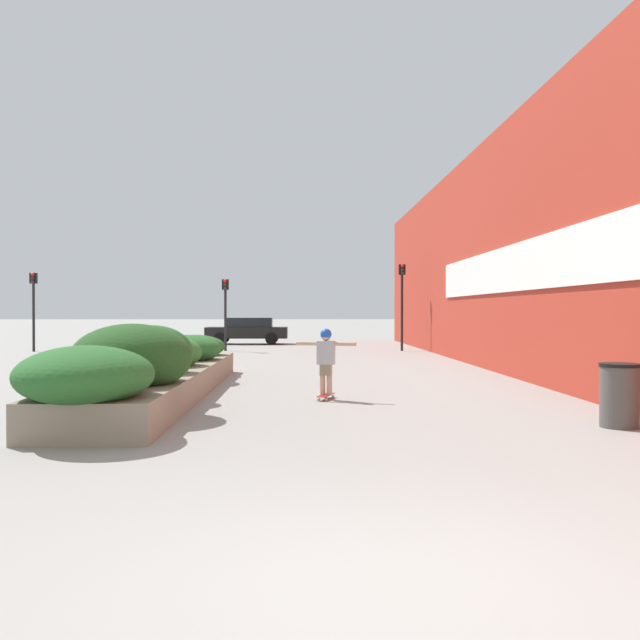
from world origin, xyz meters
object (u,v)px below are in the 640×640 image
Objects in this scene: skateboard at (326,396)px; traffic_light_far_left at (33,298)px; trash_bin at (619,395)px; traffic_light_left at (225,301)px; car_center_left at (248,330)px; car_leftmost at (550,330)px; skateboarder at (326,355)px; traffic_light_right at (402,292)px.

traffic_light_far_left is (-11.84, 16.72, 2.22)m from skateboard.
trash_bin reaches higher than skateboard.
skateboard is 17.59m from traffic_light_left.
trash_bin is 0.22× the size of car_center_left.
traffic_light_far_left is (-23.24, -3.19, 1.46)m from car_leftmost.
car_center_left is at bearing 38.27° from traffic_light_far_left.
skateboarder is (0.00, 0.00, 0.80)m from skateboard.
traffic_light_far_left is at bearing 128.51° from trash_bin.
traffic_light_far_left is (-8.08, -0.34, 0.15)m from traffic_light_left.
car_leftmost is at bearing 77.96° from skateboard.
trash_bin is 0.22× the size of car_leftmost.
traffic_light_right reaches higher than skateboarder.
car_leftmost is at bearing 21.69° from traffic_light_right.
skateboard is 0.20× the size of traffic_light_right.
traffic_light_left reaches higher than car_center_left.
traffic_light_far_left reaches higher than skateboard.
traffic_light_right is at bearing 94.83° from skateboarder.
car_leftmost is at bearing 77.96° from skateboarder.
car_leftmost reaches higher than skateboard.
skateboard is 0.24× the size of traffic_light_left.
traffic_light_right is (3.88, 16.92, 1.66)m from skateboarder.
skateboarder reaches higher than skateboard.
traffic_light_right is at bearing 111.69° from car_leftmost.
skateboarder is 23.71m from car_center_left.
traffic_light_left is 0.93× the size of traffic_light_far_left.
traffic_light_left is at bearing 178.93° from traffic_light_right.
car_leftmost is 15.09m from car_center_left.
traffic_light_far_left is (-15.72, -0.20, -0.24)m from traffic_light_right.
traffic_light_far_left is at bearing 97.81° from car_leftmost.
skateboarder is 0.38× the size of traffic_light_far_left.
traffic_light_right is (-7.51, -2.99, 1.71)m from car_leftmost.
traffic_light_right reaches higher than traffic_light_left.
car_center_left reaches higher than trash_bin.
traffic_light_left is at bearing 111.22° from trash_bin.
traffic_light_far_left is (-16.04, 20.16, 1.81)m from trash_bin.
traffic_light_right is (7.15, -6.57, 1.80)m from car_center_left.
car_center_left is at bearing 105.51° from trash_bin.
skateboarder is at bearing -172.08° from car_center_left.
traffic_light_right is 1.12× the size of traffic_light_far_left.
traffic_light_left is 7.65m from traffic_light_right.
skateboarder is 0.34× the size of traffic_light_right.
car_leftmost is 1.36× the size of traffic_light_left.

